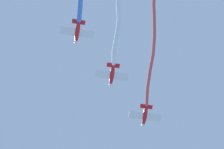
% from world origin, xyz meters
% --- Properties ---
extents(airplane_lead, '(6.63, 4.94, 1.66)m').
position_xyz_m(airplane_lead, '(3.95, 4.80, 85.79)').
color(airplane_lead, red).
extents(smoke_trail_lead, '(2.50, 31.32, 3.27)m').
position_xyz_m(smoke_trail_lead, '(4.29, 22.53, 87.02)').
color(smoke_trail_lead, '#DB4C4C').
extents(airplane_left_wing, '(6.62, 4.94, 1.66)m').
position_xyz_m(airplane_left_wing, '(11.42, 12.78, 86.04)').
color(airplane_left_wing, red).
extents(airplane_right_wing, '(6.65, 4.97, 1.66)m').
position_xyz_m(airplane_right_wing, '(18.91, 20.76, 86.29)').
color(airplane_right_wing, red).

